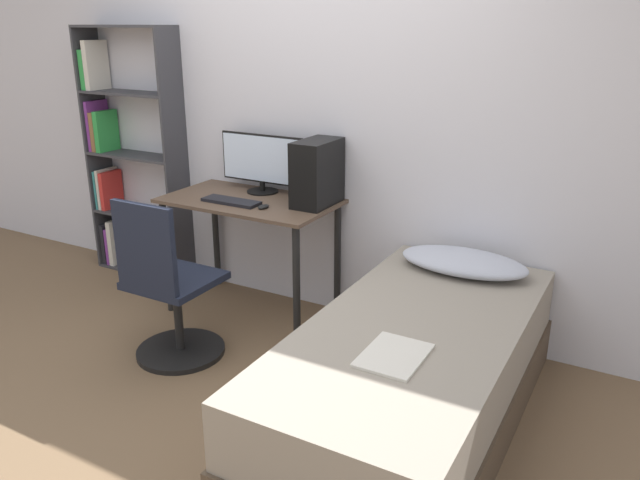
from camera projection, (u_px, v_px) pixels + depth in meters
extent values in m
plane|color=brown|center=(170.00, 414.00, 3.08)|extent=(14.00, 14.00, 0.00)
cube|color=silver|center=(318.00, 120.00, 3.88)|extent=(8.00, 0.05, 2.50)
cube|color=brown|center=(250.00, 201.00, 3.92)|extent=(1.09, 0.61, 0.02)
cylinder|color=black|center=(167.00, 257.00, 4.06)|extent=(0.04, 0.04, 0.75)
cylinder|color=black|center=(297.00, 287.00, 3.61)|extent=(0.04, 0.04, 0.75)
cylinder|color=black|center=(216.00, 235.00, 4.48)|extent=(0.04, 0.04, 0.75)
cylinder|color=black|center=(337.00, 260.00, 4.03)|extent=(0.04, 0.04, 0.75)
cube|color=#38383D|center=(98.00, 150.00, 4.73)|extent=(0.02, 0.24, 1.81)
cube|color=#38383D|center=(176.00, 161.00, 4.37)|extent=(0.02, 0.24, 1.81)
cube|color=#38383D|center=(147.00, 269.00, 4.85)|extent=(0.76, 0.24, 0.02)
cube|color=#38383D|center=(141.00, 214.00, 4.70)|extent=(0.76, 0.24, 0.02)
cube|color=#38383D|center=(136.00, 156.00, 4.55)|extent=(0.76, 0.24, 0.02)
cube|color=#38383D|center=(129.00, 93.00, 4.40)|extent=(0.76, 0.24, 0.02)
cube|color=#38383D|center=(123.00, 26.00, 4.25)|extent=(0.76, 0.24, 0.02)
cube|color=black|center=(112.00, 242.00, 4.95)|extent=(0.04, 0.20, 0.32)
cube|color=#7A338E|center=(116.00, 244.00, 4.94)|extent=(0.03, 0.20, 0.29)
cube|color=beige|center=(119.00, 241.00, 4.91)|extent=(0.04, 0.20, 0.35)
cube|color=teal|center=(105.00, 188.00, 4.81)|extent=(0.02, 0.20, 0.29)
cube|color=beige|center=(108.00, 188.00, 4.80)|extent=(0.03, 0.20, 0.30)
cube|color=red|center=(111.00, 190.00, 4.78)|extent=(0.04, 0.20, 0.29)
cube|color=#7A338E|center=(98.00, 125.00, 4.65)|extent=(0.03, 0.20, 0.37)
cube|color=brown|center=(102.00, 131.00, 4.65)|extent=(0.04, 0.20, 0.29)
cube|color=green|center=(106.00, 131.00, 4.62)|extent=(0.04, 0.20, 0.30)
cube|color=green|center=(92.00, 69.00, 4.51)|extent=(0.04, 0.20, 0.28)
cube|color=beige|center=(96.00, 65.00, 4.48)|extent=(0.04, 0.20, 0.34)
cylinder|color=black|center=(181.00, 350.00, 3.64)|extent=(0.51, 0.51, 0.03)
cylinder|color=black|center=(178.00, 316.00, 3.57)|extent=(0.05, 0.05, 0.41)
cube|color=black|center=(175.00, 280.00, 3.49)|extent=(0.44, 0.44, 0.04)
cube|color=black|center=(145.00, 248.00, 3.24)|extent=(0.40, 0.04, 0.48)
cube|color=#4C3D2D|center=(411.00, 404.00, 2.94)|extent=(0.91, 1.95, 0.24)
cube|color=gray|center=(413.00, 353.00, 2.85)|extent=(0.88, 1.91, 0.30)
ellipsoid|color=#B2B7C6|center=(463.00, 262.00, 3.37)|extent=(0.69, 0.36, 0.11)
cube|color=silver|center=(394.00, 355.00, 2.53)|extent=(0.24, 0.32, 0.01)
cylinder|color=black|center=(263.00, 191.00, 4.08)|extent=(0.21, 0.21, 0.01)
cylinder|color=black|center=(262.00, 186.00, 4.07)|extent=(0.04, 0.04, 0.07)
cube|color=black|center=(262.00, 159.00, 4.01)|extent=(0.61, 0.01, 0.31)
cube|color=silver|center=(261.00, 159.00, 4.00)|extent=(0.59, 0.01, 0.29)
cube|color=black|center=(231.00, 201.00, 3.83)|extent=(0.38, 0.13, 0.02)
cube|color=black|center=(317.00, 173.00, 3.74)|extent=(0.19, 0.35, 0.39)
ellipsoid|color=black|center=(263.00, 207.00, 3.72)|extent=(0.06, 0.09, 0.02)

